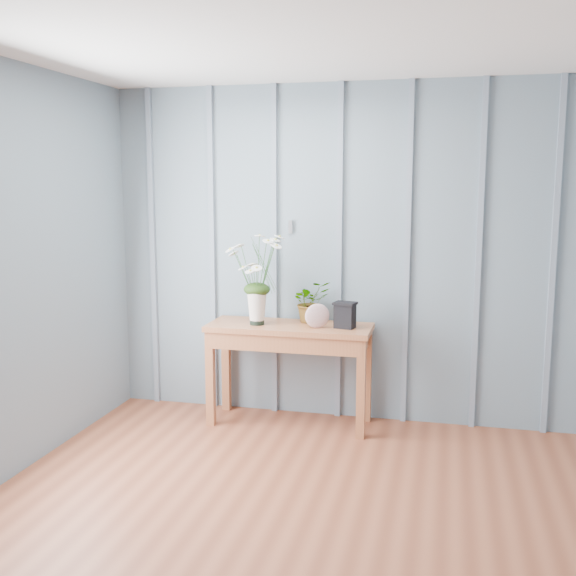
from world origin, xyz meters
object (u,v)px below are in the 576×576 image
(sideboard, at_px, (290,340))
(felt_disc_vessel, at_px, (317,316))
(daisy_vase, at_px, (257,267))
(carved_box, at_px, (345,315))

(sideboard, height_order, felt_disc_vessel, felt_disc_vessel)
(sideboard, relative_size, daisy_vase, 1.79)
(sideboard, height_order, daisy_vase, daisy_vase)
(sideboard, bearing_deg, carved_box, -2.33)
(daisy_vase, bearing_deg, carved_box, 2.77)
(daisy_vase, relative_size, carved_box, 3.58)
(daisy_vase, distance_m, felt_disc_vessel, 0.56)
(sideboard, distance_m, carved_box, 0.46)
(sideboard, distance_m, daisy_vase, 0.59)
(sideboard, relative_size, carved_box, 6.39)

